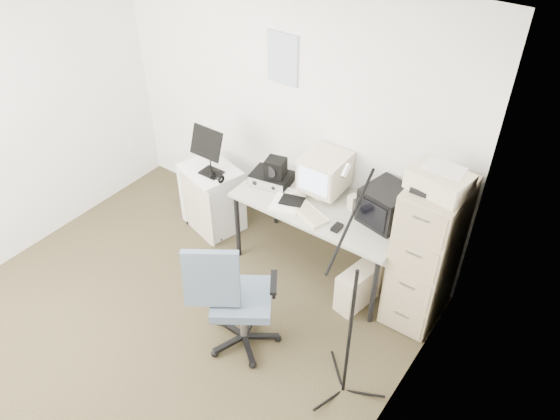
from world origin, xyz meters
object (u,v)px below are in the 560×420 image
Objects in this scene: filing_cabinet at (426,253)px; desk at (320,237)px; office_chair at (242,297)px; side_cart at (212,197)px.

filing_cabinet is 0.87× the size of desk.
filing_cabinet is 1.48m from office_chair.
filing_cabinet is at bearing 1.81° from desk.
side_cart is (-2.15, -0.11, -0.32)m from filing_cabinet.
filing_cabinet is at bearing 14.23° from office_chair.
desk is 1.08m from office_chair.
office_chair is at bearing -91.48° from desk.
office_chair is at bearing -24.84° from side_cart.
office_chair is at bearing -131.63° from filing_cabinet.
side_cart is at bearing -177.00° from filing_cabinet.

